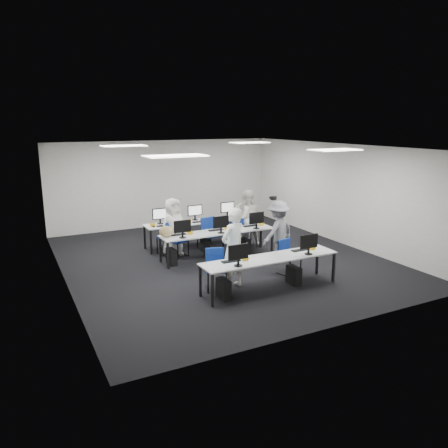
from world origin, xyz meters
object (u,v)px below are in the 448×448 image
desk_mid (218,233)px  chair_2 (178,246)px  student_0 (233,248)px  chair_7 (237,237)px  chair_5 (168,244)px  desk_front (270,260)px  student_1 (247,218)px  photographer (278,232)px  student_2 (173,227)px  chair_6 (206,240)px  chair_4 (240,237)px  chair_0 (216,277)px  student_3 (245,218)px  chair_3 (212,241)px  chair_1 (289,264)px

desk_mid → chair_2: 1.20m
student_0 → chair_7: bearing=-140.9°
chair_7 → chair_5: bearing=157.5°
desk_front → student_1: (1.30, 3.29, 0.16)m
student_0 → desk_mid: bearing=-128.2°
photographer → student_2: bearing=-56.1°
chair_5 → chair_6: size_ratio=1.18×
chair_2 → chair_4: chair_4 is taller
chair_0 → chair_5: 2.95m
student_0 → student_3: 3.67m
chair_0 → student_2: student_2 is taller
chair_7 → student_0: (-1.71, -2.92, 0.64)m
chair_3 → student_3: 1.42m
student_1 → student_3: size_ratio=1.05×
student_1 → desk_mid: bearing=37.6°
desk_mid → chair_4: size_ratio=3.45×
chair_6 → chair_7: size_ratio=0.94×
chair_1 → chair_0: bearing=170.7°
chair_0 → chair_6: chair_0 is taller
chair_6 → student_2: (-1.07, -0.18, 0.55)m
chair_3 → chair_7: (0.96, 0.24, -0.03)m
chair_1 → chair_3: chair_3 is taller
desk_mid → chair_5: bearing=141.7°
student_2 → photographer: bearing=-53.3°
chair_1 → student_3: (0.41, 2.91, 0.53)m
desk_front → chair_5: bearing=107.8°
student_1 → chair_5: bearing=5.2°
student_3 → chair_1: bearing=-92.2°
chair_0 → chair_7: bearing=71.7°
student_2 → student_3: student_2 is taller
desk_front → student_1: 3.54m
chair_3 → student_2: 1.20m
chair_3 → student_1: 1.35m
desk_front → student_0: 0.86m
chair_2 → chair_3: 1.02m
chair_0 → student_1: (2.37, 2.76, 0.55)m
chair_1 → student_2: bearing=114.1°
chair_4 → desk_front: bearing=-118.8°
desk_mid → chair_6: 1.01m
photographer → chair_3: bearing=-71.4°
chair_1 → chair_4: 2.67m
desk_mid → student_3: bearing=34.2°
chair_0 → student_1: 3.68m
desk_mid → chair_4: chair_4 is taller
desk_front → student_1: bearing=68.4°
chair_1 → chair_3: bearing=97.5°
desk_mid → chair_0: (-1.07, -2.07, -0.40)m
desk_mid → chair_6: (0.06, 0.91, -0.42)m
student_0 → chair_4: bearing=-142.5°
chair_5 → student_3: bearing=-14.1°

